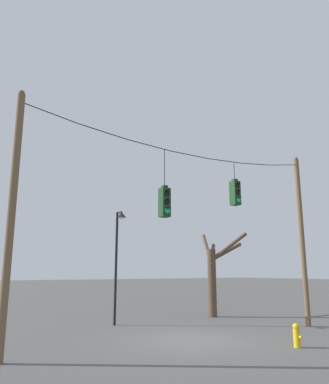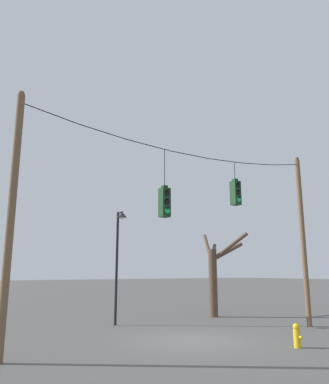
{
  "view_description": "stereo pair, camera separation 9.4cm",
  "coord_description": "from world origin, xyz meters",
  "views": [
    {
      "loc": [
        -8.42,
        -11.34,
        2.4
      ],
      "look_at": [
        -1.2,
        -0.02,
        5.26
      ],
      "focal_mm": 35.0,
      "sensor_mm": 36.0,
      "label": 1
    },
    {
      "loc": [
        -8.34,
        -11.39,
        2.4
      ],
      "look_at": [
        -1.2,
        -0.02,
        5.26
      ],
      "focal_mm": 35.0,
      "sensor_mm": 36.0,
      "label": 2
    }
  ],
  "objects": [
    {
      "name": "traffic_light_over_intersection",
      "position": [
        2.3,
        -0.03,
        5.63
      ],
      "size": [
        0.34,
        0.46,
        1.85
      ],
      "color": "#143819"
    },
    {
      "name": "fire_hydrant",
      "position": [
        2.07,
        -2.85,
        0.38
      ],
      "size": [
        0.22,
        0.3,
        0.75
      ],
      "color": "gold",
      "rests_on": "ground_plane"
    },
    {
      "name": "utility_pole_right",
      "position": [
        6.42,
        -0.02,
        3.92
      ],
      "size": [
        0.23,
        0.23,
        7.87
      ],
      "color": "brown",
      "rests_on": "ground_plane"
    },
    {
      "name": "traffic_light_near_left_pole",
      "position": [
        -1.2,
        -0.03,
        4.89
      ],
      "size": [
        0.34,
        0.46,
        2.57
      ],
      "color": "#143819"
    },
    {
      "name": "utility_pole_left",
      "position": [
        -6.42,
        -0.02,
        3.92
      ],
      "size": [
        0.23,
        0.23,
        7.87
      ],
      "color": "brown",
      "rests_on": "ground_plane"
    },
    {
      "name": "span_wire",
      "position": [
        0.0,
        -0.02,
        7.08
      ],
      "size": [
        12.84,
        0.03,
        0.63
      ],
      "color": "black"
    },
    {
      "name": "street_lamp",
      "position": [
        -0.72,
        4.79,
        3.66
      ],
      "size": [
        0.43,
        0.75,
        5.22
      ],
      "color": "black",
      "rests_on": "ground_plane"
    },
    {
      "name": "ground_plane",
      "position": [
        0.0,
        0.0,
        0.0
      ],
      "size": [
        200.0,
        200.0,
        0.0
      ],
      "primitive_type": "plane",
      "color": "#565451"
    },
    {
      "name": "bare_tree",
      "position": [
        5.35,
        5.12,
        2.42
      ],
      "size": [
        1.97,
        3.73,
        4.65
      ],
      "color": "brown",
      "rests_on": "ground_plane"
    }
  ]
}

